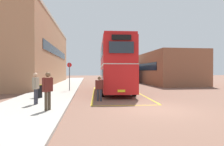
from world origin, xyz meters
name	(u,v)px	position (x,y,z in m)	size (l,w,h in m)	color
ground_plane	(115,87)	(0.00, 14.40, 0.00)	(135.60, 135.60, 0.00)	brown
sidewalk_left	(65,85)	(-6.50, 16.80, 0.07)	(4.00, 57.60, 0.14)	#A39E93
brick_building_left	(36,54)	(-11.20, 20.91, 4.63)	(6.33, 25.45, 9.26)	#AD7A56
depot_building_right	(162,69)	(8.75, 20.95, 2.41)	(6.56, 16.92, 4.81)	brown
double_decker_bus	(114,66)	(-0.89, 8.74, 2.51)	(3.18, 10.83, 4.75)	black
single_deck_bus	(124,73)	(3.23, 24.87, 1.64)	(2.81, 8.17, 3.02)	black
pedestrian_boarding	(99,87)	(-2.68, 3.20, 0.92)	(0.52, 0.35, 1.62)	#2D2D38
pedestrian_waiting_near	(36,86)	(-6.29, 1.59, 1.16)	(0.26, 0.58, 1.75)	#2D2D38
pedestrian_waiting_far	(48,88)	(-5.30, -0.19, 1.19)	(0.43, 0.55, 1.79)	#473828
litter_bin	(39,91)	(-6.82, 4.33, 0.60)	(0.52, 0.52, 0.91)	black
bus_stop_sign	(69,74)	(-5.15, 9.03, 1.74)	(0.43, 0.14, 2.65)	#4C4C51
bay_marking_yellow	(117,94)	(-0.93, 6.78, 0.00)	(4.80, 12.93, 0.01)	gold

